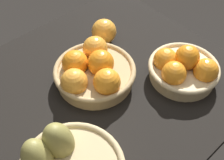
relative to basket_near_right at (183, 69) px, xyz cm
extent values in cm
cube|color=black|center=(-21.25, 14.61, -5.62)|extent=(84.00, 72.00, 3.00)
ellipsoid|color=olive|center=(-41.99, 3.35, 2.49)|extent=(11.17, 11.32, 12.84)
ellipsoid|color=olive|center=(-47.98, 3.09, 1.61)|extent=(8.62, 11.62, 13.41)
cylinder|color=#D3BC8C|center=(0.49, 0.09, -1.93)|extent=(19.68, 19.68, 4.37)
torus|color=#D3BC8C|center=(0.49, 0.09, 0.25)|extent=(21.30, 21.30, 1.62)
sphere|color=orange|center=(1.44, 0.42, 3.43)|extent=(7.24, 7.24, 7.24)
sphere|color=orange|center=(2.73, -5.71, 1.59)|extent=(7.24, 7.24, 7.24)
sphere|color=orange|center=(-2.49, 4.97, 1.60)|extent=(7.24, 7.24, 7.24)
sphere|color=orange|center=(-4.83, -0.24, 1.51)|extent=(7.24, 7.24, 7.24)
cylinder|color=tan|center=(-19.97, 16.94, -1.90)|extent=(22.84, 22.84, 4.43)
torus|color=tan|center=(-19.97, 16.94, 0.31)|extent=(24.42, 24.42, 1.58)
sphere|color=#F49E33|center=(-27.76, 16.40, 1.40)|extent=(7.75, 7.75, 7.75)
sphere|color=orange|center=(-18.27, 15.99, 2.79)|extent=(7.75, 7.75, 7.75)
sphere|color=orange|center=(-23.28, 21.81, 1.81)|extent=(7.75, 7.75, 7.75)
sphere|color=#F49E33|center=(-15.13, 22.33, 2.21)|extent=(7.75, 7.75, 7.75)
sphere|color=orange|center=(-21.27, 10.02, 1.81)|extent=(7.75, 7.75, 7.75)
sphere|color=#F49E33|center=(-5.96, 28.76, 0.08)|extent=(8.39, 8.39, 8.39)
camera|label=1|loc=(-55.65, -29.89, 61.82)|focal=46.46mm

